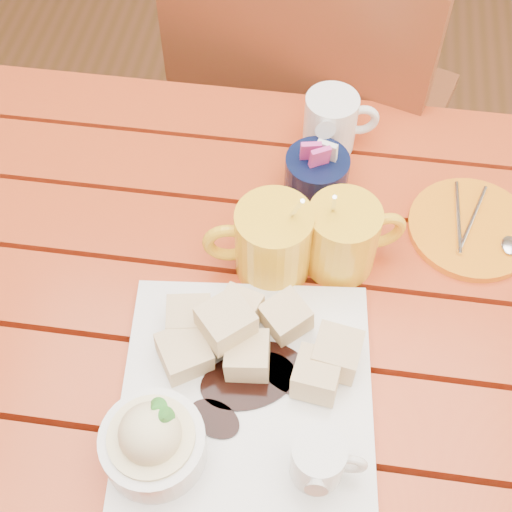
# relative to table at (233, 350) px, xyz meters

# --- Properties ---
(ground) EXTENTS (5.00, 5.00, 0.00)m
(ground) POSITION_rel_table_xyz_m (0.00, -0.00, -0.64)
(ground) COLOR brown
(ground) RESTS_ON ground
(table) EXTENTS (1.20, 0.79, 0.75)m
(table) POSITION_rel_table_xyz_m (0.00, 0.00, 0.00)
(table) COLOR #A82A15
(table) RESTS_ON ground
(dessert_plate) EXTENTS (0.31, 0.31, 0.11)m
(dessert_plate) POSITION_rel_table_xyz_m (0.02, -0.13, 0.14)
(dessert_plate) COLOR white
(dessert_plate) RESTS_ON table
(coffee_mug_left) EXTENTS (0.14, 0.10, 0.16)m
(coffee_mug_left) POSITION_rel_table_xyz_m (0.04, 0.07, 0.16)
(coffee_mug_left) COLOR yellow
(coffee_mug_left) RESTS_ON table
(coffee_mug_right) EXTENTS (0.13, 0.09, 0.15)m
(coffee_mug_right) POSITION_rel_table_xyz_m (0.13, 0.09, 0.16)
(coffee_mug_right) COLOR yellow
(coffee_mug_right) RESTS_ON table
(cream_pitcher) EXTENTS (0.11, 0.09, 0.09)m
(cream_pitcher) POSITION_rel_table_xyz_m (0.10, 0.29, 0.15)
(cream_pitcher) COLOR white
(cream_pitcher) RESTS_ON table
(sugar_caddy) EXTENTS (0.09, 0.09, 0.09)m
(sugar_caddy) POSITION_rel_table_xyz_m (0.09, 0.21, 0.14)
(sugar_caddy) COLOR black
(sugar_caddy) RESTS_ON table
(orange_saucer) EXTENTS (0.17, 0.17, 0.02)m
(orange_saucer) POSITION_rel_table_xyz_m (0.30, 0.16, 0.11)
(orange_saucer) COLOR orange
(orange_saucer) RESTS_ON table
(chair_far) EXTENTS (0.56, 0.56, 0.95)m
(chair_far) POSITION_rel_table_xyz_m (0.05, 0.57, -0.11)
(chair_far) COLOR brown
(chair_far) RESTS_ON ground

